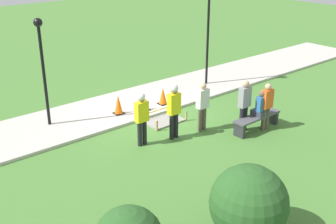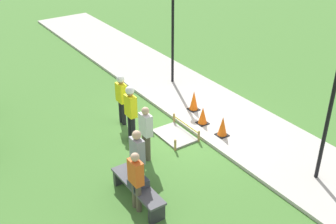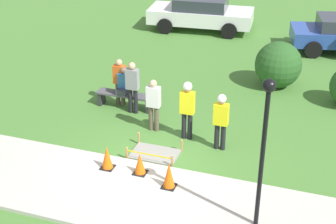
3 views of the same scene
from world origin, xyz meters
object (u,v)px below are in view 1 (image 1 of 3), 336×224
object	(u,v)px
park_bench	(257,120)
worker_assistant	(174,106)
worker_supervisor	(142,115)
lamppost_far	(208,21)
traffic_cone_near_patch	(163,96)
bystander_in_white_shirt	(244,103)
person_seated_on_bench	(260,106)
traffic_cone_sidewalk_edge	(118,105)
traffic_cone_far_patch	(144,103)
bystander_in_orange_shirt	(267,104)
bystander_in_gray_shirt	(203,104)
lamppost_near	(42,56)

from	to	relation	value
park_bench	worker_assistant	bearing A→B (deg)	-27.06
worker_supervisor	lamppost_far	bearing A→B (deg)	-153.35
traffic_cone_near_patch	bystander_in_white_shirt	world-z (taller)	bystander_in_white_shirt
person_seated_on_bench	worker_supervisor	distance (m)	3.93
traffic_cone_near_patch	worker_assistant	size ratio (longest dim) A/B	0.36
traffic_cone_sidewalk_edge	lamppost_far	size ratio (longest dim) A/B	0.17
traffic_cone_far_patch	worker_supervisor	size ratio (longest dim) A/B	0.34
traffic_cone_sidewalk_edge	lamppost_far	bearing A→B (deg)	-175.17
park_bench	bystander_in_orange_shirt	world-z (taller)	bystander_in_orange_shirt
traffic_cone_far_patch	bystander_in_gray_shirt	xyz separation A→B (m)	(-0.52, 2.42, 0.54)
traffic_cone_sidewalk_edge	bystander_in_orange_shirt	size ratio (longest dim) A/B	0.43
worker_supervisor	lamppost_near	world-z (taller)	lamppost_near
bystander_in_white_shirt	park_bench	bearing A→B (deg)	146.97
traffic_cone_near_patch	traffic_cone_far_patch	bearing A→B (deg)	3.14
worker_supervisor	lamppost_near	distance (m)	3.73
worker_assistant	bystander_in_white_shirt	bearing A→B (deg)	154.12
worker_supervisor	lamppost_far	distance (m)	6.35
traffic_cone_near_patch	lamppost_far	bearing A→B (deg)	-167.00
traffic_cone_near_patch	park_bench	size ratio (longest dim) A/B	0.34
traffic_cone_far_patch	park_bench	world-z (taller)	traffic_cone_far_patch
traffic_cone_sidewalk_edge	park_bench	distance (m)	4.80
worker_assistant	bystander_in_white_shirt	world-z (taller)	worker_assistant
lamppost_near	lamppost_far	bearing A→B (deg)	177.43
park_bench	person_seated_on_bench	xyz separation A→B (m)	(-0.06, 0.05, 0.49)
lamppost_near	lamppost_far	world-z (taller)	lamppost_far
bystander_in_gray_shirt	worker_supervisor	bearing A→B (deg)	-10.97
bystander_in_white_shirt	lamppost_near	size ratio (longest dim) A/B	0.49
traffic_cone_near_patch	worker_supervisor	world-z (taller)	worker_supervisor
worker_assistant	bystander_in_gray_shirt	xyz separation A→B (m)	(-1.08, 0.15, -0.15)
person_seated_on_bench	traffic_cone_far_patch	bearing A→B (deg)	-61.01
bystander_in_gray_shirt	traffic_cone_far_patch	bearing A→B (deg)	-77.84
traffic_cone_near_patch	lamppost_near	distance (m)	4.66
lamppost_near	worker_assistant	bearing A→B (deg)	128.38
bystander_in_gray_shirt	lamppost_near	xyz separation A→B (m)	(3.71, -3.47, 1.51)
person_seated_on_bench	worker_assistant	bearing A→B (deg)	-27.45
worker_assistant	park_bench	bearing A→B (deg)	152.94
park_bench	traffic_cone_sidewalk_edge	bearing A→B (deg)	-53.81
traffic_cone_sidewalk_edge	worker_supervisor	xyz separation A→B (m)	(0.71, 2.34, 0.55)
traffic_cone_far_patch	bystander_in_orange_shirt	distance (m)	4.31
bystander_in_white_shirt	lamppost_far	bearing A→B (deg)	-119.88
worker_assistant	worker_supervisor	bearing A→B (deg)	-13.96
person_seated_on_bench	worker_supervisor	size ratio (longest dim) A/B	0.53
lamppost_near	person_seated_on_bench	bearing A→B (deg)	138.12
bystander_in_orange_shirt	bystander_in_white_shirt	size ratio (longest dim) A/B	0.92
person_seated_on_bench	lamppost_far	size ratio (longest dim) A/B	0.22
traffic_cone_far_patch	bystander_in_white_shirt	xyz separation A→B (m)	(-1.54, 3.29, 0.59)
traffic_cone_far_patch	traffic_cone_sidewalk_edge	size ratio (longest dim) A/B	0.83
person_seated_on_bench	lamppost_near	size ratio (longest dim) A/B	0.25
traffic_cone_far_patch	bystander_in_orange_shirt	xyz separation A→B (m)	(-2.16, 3.70, 0.51)
person_seated_on_bench	bystander_in_white_shirt	bearing A→B (deg)	-34.27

